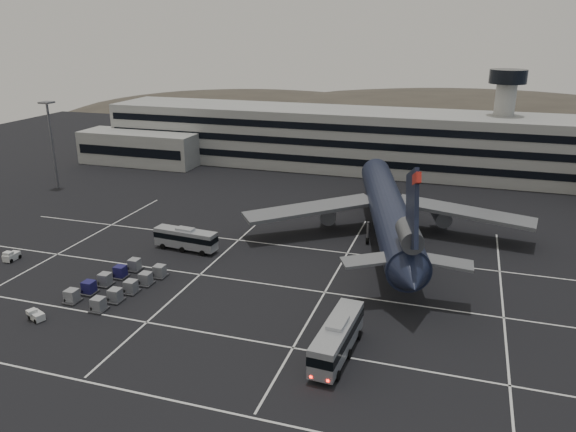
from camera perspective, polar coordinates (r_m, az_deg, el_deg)
The scene contains 11 objects.
ground at distance 74.19m, azimuth -6.12°, elevation -7.77°, with size 260.00×260.00×0.00m, color black.
lane_markings at distance 74.44m, azimuth -5.22°, elevation -7.64°, with size 90.00×55.62×0.01m.
terminal at distance 137.56m, azimuth 4.68°, elevation 7.78°, with size 125.00×26.00×24.00m.
hills at distance 234.98m, azimuth 15.25°, elevation 7.06°, with size 352.00×180.00×44.00m.
lightpole_left at distance 128.00m, azimuth -22.97°, elevation 7.77°, with size 2.40×2.40×18.28m.
trijet_main at distance 90.47m, azimuth 10.16°, elevation 0.60°, with size 46.03×57.02×18.08m.
bus_near at distance 60.01m, azimuth 5.02°, elevation -12.13°, with size 3.57×11.94×4.16m.
bus_far at distance 87.98m, azimuth -10.35°, elevation -2.21°, with size 10.37×3.28×3.60m.
tug_a at distance 92.72m, azimuth -26.31°, elevation -3.69°, with size 1.50×2.44×1.53m.
tug_b at distance 73.48m, azimuth -24.15°, elevation -9.20°, with size 2.41×1.99×1.35m.
uld_cluster at distance 77.75m, azimuth -16.89°, elevation -6.55°, with size 8.78×14.12×1.71m.
Camera 1 is at (27.65, -60.41, 33.03)m, focal length 35.00 mm.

